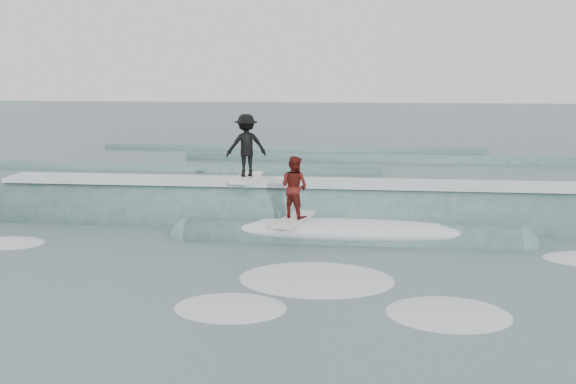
# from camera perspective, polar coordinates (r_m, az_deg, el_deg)

# --- Properties ---
(ground) EXTENTS (160.00, 160.00, 0.00)m
(ground) POSITION_cam_1_polar(r_m,az_deg,el_deg) (15.41, -1.46, -6.53)
(ground) COLOR #3C5457
(ground) RESTS_ON ground
(breaking_wave) EXTENTS (21.07, 3.99, 2.43)m
(breaking_wave) POSITION_cam_1_polar(r_m,az_deg,el_deg) (19.53, 0.90, -2.68)
(breaking_wave) COLOR #3A6062
(breaking_wave) RESTS_ON ground
(surfer_black) EXTENTS (1.40, 2.04, 2.00)m
(surfer_black) POSITION_cam_1_polar(r_m,az_deg,el_deg) (19.63, -3.73, 3.99)
(surfer_black) COLOR white
(surfer_black) RESTS_ON ground
(surfer_red) EXTENTS (1.07, 2.07, 1.79)m
(surfer_red) POSITION_cam_1_polar(r_m,az_deg,el_deg) (17.38, 0.56, 0.14)
(surfer_red) COLOR silver
(surfer_red) RESTS_ON ground
(whitewater) EXTENTS (17.20, 5.87, 0.10)m
(whitewater) POSITION_cam_1_polar(r_m,az_deg,el_deg) (14.23, 4.49, -8.03)
(whitewater) COLOR white
(whitewater) RESTS_ON ground
(far_swells) EXTENTS (34.05, 8.65, 0.80)m
(far_swells) POSITION_cam_1_polar(r_m,az_deg,el_deg) (32.71, 0.44, 2.70)
(far_swells) COLOR #3A6062
(far_swells) RESTS_ON ground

